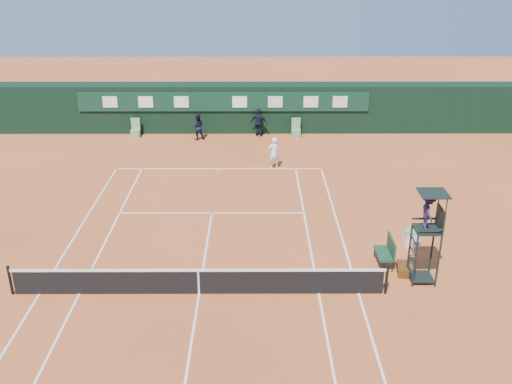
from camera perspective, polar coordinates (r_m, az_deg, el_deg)
ground at (r=19.98m, az=-5.71°, el=-10.08°), size 90.00×90.00×0.00m
court_lines at (r=19.98m, az=-5.71°, el=-10.07°), size 11.05×23.85×0.01m
tennis_net at (r=19.71m, az=-5.77°, el=-8.85°), size 12.90×0.10×1.10m
back_wall at (r=36.61m, az=-3.18°, el=8.43°), size 40.00×1.65×3.00m
linesman_chair_left at (r=36.45m, az=-11.95°, el=5.93°), size 0.55×0.50×1.15m
linesman_chair_right at (r=35.78m, az=4.02°, el=6.06°), size 0.55×0.50×1.15m
umpire_chair at (r=20.27m, az=16.85°, el=-2.56°), size 0.96×0.95×3.42m
player_bench at (r=21.81m, az=12.98°, el=-5.70°), size 0.56×1.20×1.10m
tennis_bag at (r=21.62m, az=14.44°, el=-7.47°), size 0.48×0.89×0.32m
cooler at (r=23.52m, az=15.29°, el=-4.43°), size 0.57×0.57×0.65m
tennis_ball at (r=29.40m, az=0.52°, el=1.58°), size 0.07×0.07×0.07m
player at (r=30.32m, az=1.80°, el=3.93°), size 0.71×0.57×1.72m
ball_kid_left at (r=35.14m, az=-5.85°, el=6.51°), size 0.89×0.75×1.62m
ball_kid_right at (r=35.56m, az=0.29°, el=6.94°), size 1.11×0.74×1.75m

